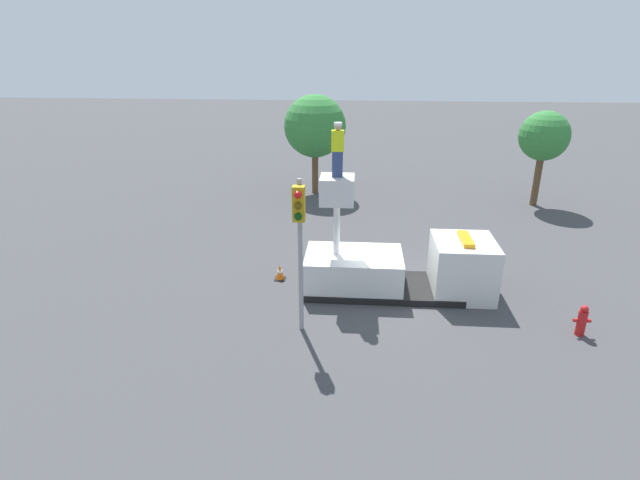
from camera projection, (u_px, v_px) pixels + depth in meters
ground_plane at (382, 290)px, 17.73m from camera, size 120.00×120.00×0.00m
bucket_truck at (398, 268)px, 17.37m from camera, size 6.48×2.29×4.11m
worker at (338, 150)px, 15.99m from camera, size 0.40×0.26×1.75m
traffic_light_pole at (299, 228)px, 13.97m from camera, size 0.34×0.57×4.75m
fire_hydrant at (582, 321)px, 14.87m from camera, size 0.51×0.27×0.99m
traffic_cone_rear at (280, 273)px, 18.43m from camera, size 0.39×0.39×0.58m
tree_left_bg at (544, 137)px, 25.55m from camera, size 2.53×2.53×4.97m
tree_right_bg at (315, 126)px, 27.61m from camera, size 3.44×3.44×5.55m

